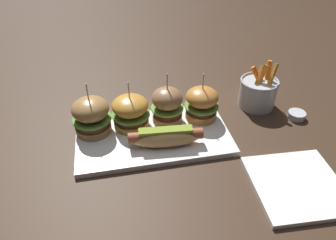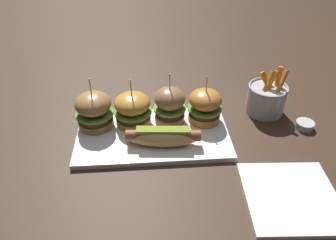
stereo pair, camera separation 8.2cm
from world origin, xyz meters
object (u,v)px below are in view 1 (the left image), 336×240
Objects in this scene: hot_dog at (166,137)px; slider_center_right at (167,105)px; platter_main at (153,136)px; sauce_ramekin at (297,115)px; slider_center_left at (131,112)px; slider_far_left at (91,115)px; side_plate at (297,185)px; fries_bucket at (258,92)px; slider_far_right at (202,103)px.

hot_dog is 0.11m from slider_center_right.
sauce_ramekin is (0.42, 0.01, 0.00)m from platter_main.
slider_center_left is 0.47m from sauce_ramekin.
slider_center_right is at bearing 1.76° from slider_far_left.
sauce_ramekin reaches higher than side_plate.
slider_far_left reaches higher than fries_bucket.
side_plate is at bearing -98.10° from fries_bucket.
slider_far_right reaches higher than fries_bucket.
platter_main is at bearing -16.81° from slider_far_left.
slider_center_left is 0.95× the size of fries_bucket.
sauce_ramekin is 0.25× the size of side_plate.
hot_dog reaches higher than sauce_ramekin.
slider_far_right is 0.70× the size of side_plate.
slider_far_left is 0.73× the size of side_plate.
fries_bucket is (0.31, 0.14, 0.01)m from hot_dog.
hot_dog reaches higher than platter_main.
slider_far_left is 0.10m from slider_center_left.
slider_far_left reaches higher than slider_far_right.
fries_bucket reaches higher than hot_dog.
slider_center_left reaches higher than sauce_ramekin.
slider_center_right is at bearing 1.68° from slider_center_left.
platter_main is 0.17m from slider_far_left.
slider_center_left is 0.92× the size of slider_center_right.
slider_far_left is 0.57m from sauce_ramekin.
sauce_ramekin is (0.39, 0.06, -0.03)m from hot_dog.
sauce_ramekin is at bearing 61.00° from side_plate.
slider_far_left is 1.02× the size of fries_bucket.
slider_center_left is at bearing -178.32° from slider_center_right.
slider_far_right is at bearing -0.03° from slider_center_left.
slider_center_right is (0.02, 0.10, 0.03)m from hot_dog.
hot_dog is at bearing 145.02° from side_plate.
slider_far_left is (-0.18, 0.09, 0.03)m from hot_dog.
slider_center_right is 0.37m from side_plate.
sauce_ramekin is at bearing -4.85° from slider_center_left.
sauce_ramekin is 0.27m from side_plate.
sauce_ramekin is (0.47, -0.04, -0.05)m from slider_center_left.
sauce_ramekin is (0.37, -0.04, -0.06)m from slider_center_right.
slider_far_right is 0.32m from side_plate.
slider_far_left reaches higher than slider_center_left.
slider_center_right is at bearing 130.05° from side_plate.
slider_center_left reaches higher than platter_main.
slider_center_right reaches higher than platter_main.
slider_center_left is at bearing 140.32° from side_plate.
slider_far_right is at bearing 0.61° from slider_far_left.
slider_far_left is 1.04× the size of slider_far_right.
fries_bucket is at bearing 25.02° from hot_dog.
sauce_ramekin is (0.27, -0.04, -0.05)m from slider_far_right.
slider_far_left is 0.20m from slider_center_right.
fries_bucket is (0.38, 0.05, -0.01)m from slider_center_left.
slider_far_left is at bearing 163.19° from platter_main.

